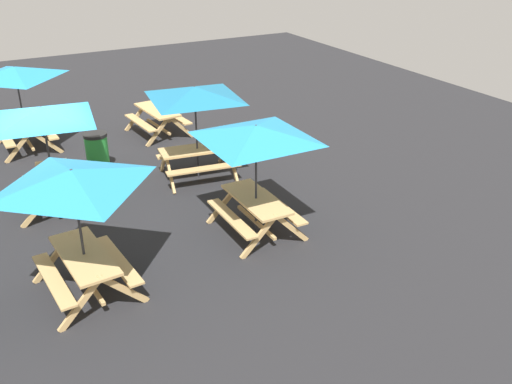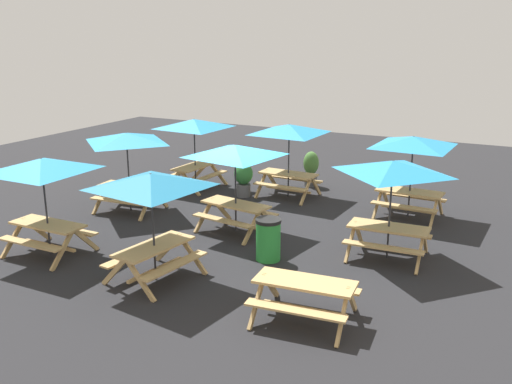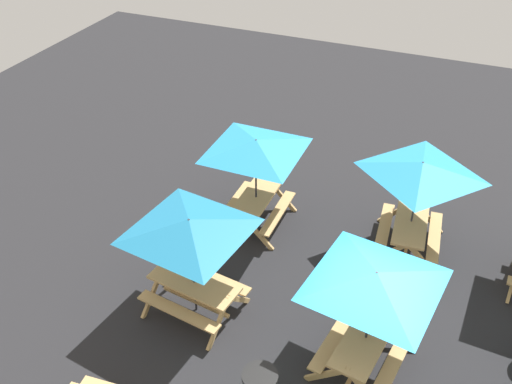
# 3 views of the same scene
# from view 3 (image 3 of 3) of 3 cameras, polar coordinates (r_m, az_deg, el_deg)

# --- Properties ---
(ground_plane) EXTENTS (31.03, 31.03, 0.00)m
(ground_plane) POSITION_cam_3_polar(r_m,az_deg,el_deg) (10.87, 10.44, -17.45)
(ground_plane) COLOR #232326
(ground_plane) RESTS_ON ground
(picnic_table_0) EXTENTS (2.80, 2.80, 2.34)m
(picnic_table_0) POSITION_cam_3_polar(r_m,az_deg,el_deg) (9.53, 11.76, -9.22)
(picnic_table_0) COLOR tan
(picnic_table_0) RESTS_ON ground
(picnic_table_1) EXTENTS (2.80, 2.80, 2.34)m
(picnic_table_1) POSITION_cam_3_polar(r_m,az_deg,el_deg) (10.41, -6.63, -4.09)
(picnic_table_1) COLOR tan
(picnic_table_1) RESTS_ON ground
(picnic_table_2) EXTENTS (2.83, 2.83, 2.34)m
(picnic_table_2) POSITION_cam_3_polar(r_m,az_deg,el_deg) (12.63, 0.00, 4.03)
(picnic_table_2) COLOR tan
(picnic_table_2) RESTS_ON ground
(picnic_table_5) EXTENTS (2.16, 2.16, 2.34)m
(picnic_table_5) POSITION_cam_3_polar(r_m,az_deg,el_deg) (12.35, 16.14, 1.66)
(picnic_table_5) COLOR tan
(picnic_table_5) RESTS_ON ground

